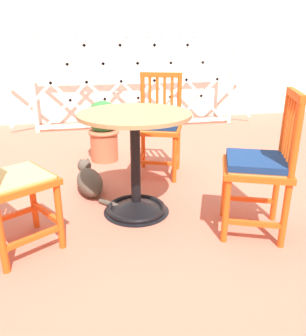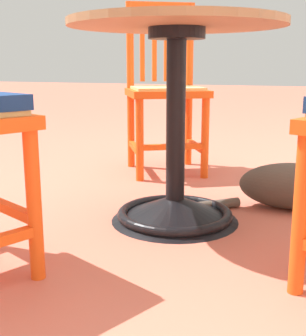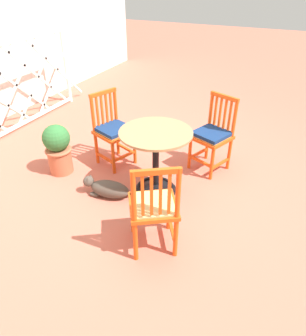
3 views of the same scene
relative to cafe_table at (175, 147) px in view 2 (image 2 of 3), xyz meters
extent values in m
plane|color=#BC604C|center=(0.06, -0.11, -0.28)|extent=(24.00, 24.00, 0.00)
cone|color=black|center=(0.00, 0.00, -0.23)|extent=(0.48, 0.48, 0.10)
torus|color=black|center=(0.00, 0.00, -0.26)|extent=(0.44, 0.44, 0.04)
cylinder|color=black|center=(0.00, 0.00, 0.09)|extent=(0.07, 0.07, 0.66)
cylinder|color=black|center=(0.00, 0.00, 0.40)|extent=(0.20, 0.20, 0.04)
cylinder|color=#9E754C|center=(0.00, 0.00, 0.43)|extent=(0.76, 0.76, 0.02)
cylinder|color=#E04C14|center=(0.42, 0.48, -0.06)|extent=(0.04, 0.04, 0.45)
cylinder|color=#E04C14|center=(-0.69, -0.08, -0.06)|extent=(0.04, 0.04, 0.45)
cylinder|color=#E04C14|center=(-0.51, -0.37, -0.06)|extent=(0.04, 0.04, 0.45)
cylinder|color=#E04C14|center=(-0.98, -0.26, 0.17)|extent=(0.04, 0.04, 0.91)
cylinder|color=#E04C14|center=(-0.80, -0.55, 0.17)|extent=(0.04, 0.04, 0.91)
cube|color=#E04C14|center=(-0.84, -0.17, -0.14)|extent=(0.30, 0.20, 0.03)
cube|color=#E04C14|center=(-0.66, -0.46, -0.14)|extent=(0.30, 0.20, 0.03)
cube|color=#E04C14|center=(-0.60, -0.22, -0.11)|extent=(0.20, 0.30, 0.03)
cube|color=#E04C14|center=(-0.75, -0.31, 0.15)|extent=(0.55, 0.55, 0.04)
cube|color=tan|center=(-0.75, -0.31, 0.17)|extent=(0.48, 0.48, 0.02)
cube|color=#E04C14|center=(-0.95, -0.32, 0.40)|extent=(0.03, 0.03, 0.39)
cube|color=#E04C14|center=(-0.91, -0.37, 0.40)|extent=(0.03, 0.03, 0.39)
cube|color=#E04C14|center=(-0.87, -0.43, 0.40)|extent=(0.03, 0.03, 0.39)
cube|color=#E04C14|center=(-0.84, -0.49, 0.40)|extent=(0.03, 0.03, 0.39)
cube|color=#E04C14|center=(-0.89, -0.40, 0.61)|extent=(0.23, 0.34, 0.04)
cylinder|color=#E04C14|center=(0.60, -0.19, -0.06)|extent=(0.04, 0.04, 0.45)
cube|color=#E04C14|center=(0.53, -0.35, -0.11)|extent=(0.16, 0.33, 0.03)
ellipsoid|color=#4C4238|center=(-0.32, 0.40, -0.19)|extent=(0.26, 0.46, 0.19)
cylinder|color=#4C4238|center=(-0.18, 0.11, -0.26)|extent=(0.18, 0.19, 0.04)
camera|label=1|loc=(-0.35, -2.21, 0.89)|focal=36.38mm
camera|label=2|loc=(1.56, 0.54, 0.29)|focal=48.87mm
camera|label=3|loc=(-2.60, -1.16, 1.84)|focal=33.31mm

